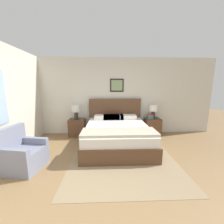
{
  "coord_description": "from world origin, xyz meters",
  "views": [
    {
      "loc": [
        -0.13,
        -1.7,
        1.65
      ],
      "look_at": [
        -0.0,
        1.68,
        1.02
      ],
      "focal_mm": 22.0,
      "sensor_mm": 36.0,
      "label": 1
    }
  ],
  "objects_px": {
    "armchair": "(23,155)",
    "table_lamp_near_window": "(76,110)",
    "table_lamp_by_door": "(153,109)",
    "bed": "(117,134)",
    "nightstand_by_door": "(152,127)",
    "nightstand_near_window": "(77,127)"
  },
  "relations": [
    {
      "from": "nightstand_near_window",
      "to": "table_lamp_near_window",
      "type": "xyz_separation_m",
      "value": [
        -0.01,
        -0.02,
        0.61
      ]
    },
    {
      "from": "bed",
      "to": "table_lamp_near_window",
      "type": "height_order",
      "value": "bed"
    },
    {
      "from": "table_lamp_by_door",
      "to": "armchair",
      "type": "bearing_deg",
      "value": -150.69
    },
    {
      "from": "bed",
      "to": "nightstand_near_window",
      "type": "xyz_separation_m",
      "value": [
        -1.28,
        0.8,
        -0.04
      ]
    },
    {
      "from": "nightstand_by_door",
      "to": "table_lamp_near_window",
      "type": "relative_size",
      "value": 1.23
    },
    {
      "from": "nightstand_by_door",
      "to": "table_lamp_by_door",
      "type": "xyz_separation_m",
      "value": [
        -0.0,
        -0.02,
        0.61
      ]
    },
    {
      "from": "nightstand_by_door",
      "to": "table_lamp_by_door",
      "type": "relative_size",
      "value": 1.23
    },
    {
      "from": "bed",
      "to": "armchair",
      "type": "bearing_deg",
      "value": -151.97
    },
    {
      "from": "bed",
      "to": "table_lamp_by_door",
      "type": "distance_m",
      "value": 1.6
    },
    {
      "from": "armchair",
      "to": "table_lamp_near_window",
      "type": "xyz_separation_m",
      "value": [
        0.7,
        1.84,
        0.6
      ]
    },
    {
      "from": "nightstand_near_window",
      "to": "table_lamp_by_door",
      "type": "distance_m",
      "value": 2.64
    },
    {
      "from": "table_lamp_by_door",
      "to": "nightstand_near_window",
      "type": "bearing_deg",
      "value": 179.53
    },
    {
      "from": "bed",
      "to": "table_lamp_near_window",
      "type": "bearing_deg",
      "value": 148.88
    },
    {
      "from": "armchair",
      "to": "table_lamp_near_window",
      "type": "relative_size",
      "value": 1.84
    },
    {
      "from": "armchair",
      "to": "nightstand_by_door",
      "type": "distance_m",
      "value": 3.77
    },
    {
      "from": "nightstand_by_door",
      "to": "table_lamp_by_door",
      "type": "height_order",
      "value": "table_lamp_by_door"
    },
    {
      "from": "table_lamp_by_door",
      "to": "bed",
      "type": "bearing_deg",
      "value": -148.77
    },
    {
      "from": "table_lamp_near_window",
      "to": "table_lamp_by_door",
      "type": "distance_m",
      "value": 2.57
    },
    {
      "from": "bed",
      "to": "armchair",
      "type": "height_order",
      "value": "bed"
    },
    {
      "from": "table_lamp_near_window",
      "to": "table_lamp_by_door",
      "type": "bearing_deg",
      "value": 0.0
    },
    {
      "from": "table_lamp_near_window",
      "to": "bed",
      "type": "bearing_deg",
      "value": -31.12
    },
    {
      "from": "nightstand_near_window",
      "to": "bed",
      "type": "bearing_deg",
      "value": -31.95
    }
  ]
}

